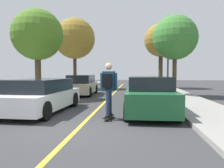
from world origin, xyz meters
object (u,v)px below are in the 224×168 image
parked_car_right_near (143,86)px  skateboarder (108,86)px  parked_car_right_nearest (149,95)px  street_tree_left_nearest (37,35)px  fire_hydrant (170,91)px  parked_car_left_near (82,85)px  street_tree_right_near (161,41)px  street_tree_right_nearest (175,38)px  street_tree_left_near (75,39)px  parked_car_left_nearest (41,95)px  skateboard (109,117)px  streetlamp (168,49)px

parked_car_right_near → skateboarder: 8.07m
parked_car_right_nearest → parked_car_right_near: bearing=90.0°
parked_car_right_nearest → street_tree_left_nearest: size_ratio=0.84×
fire_hydrant → parked_car_left_near: bearing=162.7°
street_tree_right_near → fire_hydrant: street_tree_right_near is taller
parked_car_right_nearest → street_tree_left_nearest: street_tree_left_nearest is taller
parked_car_left_near → street_tree_right_near: (6.26, 7.20, 4.02)m
parked_car_right_nearest → street_tree_right_nearest: 7.08m
parked_car_right_nearest → parked_car_right_near: parked_car_right_nearest is taller
street_tree_right_nearest → street_tree_right_near: size_ratio=0.82×
street_tree_left_near → street_tree_right_near: bearing=11.1°
parked_car_left_nearest → skateboard: 3.10m
parked_car_left_nearest → street_tree_left_nearest: 5.55m
skateboarder → parked_car_left_nearest: bearing=157.8°
street_tree_left_near → street_tree_right_near: street_tree_left_near is taller
street_tree_left_nearest → street_tree_left_near: bearing=90.0°
street_tree_right_near → fire_hydrant: 9.95m
fire_hydrant → parked_car_left_nearest: bearing=-139.6°
parked_car_right_nearest → parked_car_right_near: 6.62m
parked_car_right_near → parked_car_left_near: bearing=-179.1°
streetlamp → skateboard: (-3.17, -8.54, -3.13)m
street_tree_right_nearest → streetlamp: streetlamp is taller
street_tree_left_near → parked_car_right_near: bearing=-41.4°
parked_car_right_near → skateboard: parked_car_right_near is taller
street_tree_left_nearest → fire_hydrant: 8.45m
parked_car_right_near → street_tree_left_near: size_ratio=0.71×
parked_car_left_near → streetlamp: 6.56m
street_tree_left_near → streetlamp: bearing=-31.3°
street_tree_right_near → skateboard: bearing=-102.8°
street_tree_right_nearest → fire_hydrant: street_tree_right_nearest is taller
parked_car_left_nearest → street_tree_right_near: (6.26, 13.91, 4.04)m
street_tree_right_near → street_tree_right_nearest: bearing=-90.0°
parked_car_left_nearest → skateboard: (2.83, -1.12, -0.57)m
parked_car_right_nearest → skateboard: bearing=-138.2°
parked_car_left_near → streetlamp: bearing=6.8°
street_tree_left_nearest → skateboard: bearing=-47.5°
parked_car_right_nearest → skateboard: (-1.42, -1.27, -0.61)m
skateboarder → street_tree_left_nearest: bearing=132.3°
street_tree_right_nearest → parked_car_right_nearest: bearing=-108.3°
street_tree_left_near → skateboard: street_tree_left_near is taller
parked_car_right_nearest → street_tree_right_nearest: size_ratio=0.85×
street_tree_left_nearest → parked_car_right_nearest: bearing=-32.6°
street_tree_left_near → skateboarder: size_ratio=3.70×
parked_car_left_nearest → skateboarder: size_ratio=2.53×
streetlamp → skateboarder: (-3.18, -8.57, -2.10)m
parked_car_right_near → street_tree_left_near: 9.30m
parked_car_right_near → street_tree_left_near: bearing=138.6°
street_tree_right_near → skateboarder: street_tree_right_near is taller
street_tree_left_nearest → street_tree_right_nearest: bearing=13.9°
street_tree_right_nearest → streetlamp: size_ratio=0.95×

